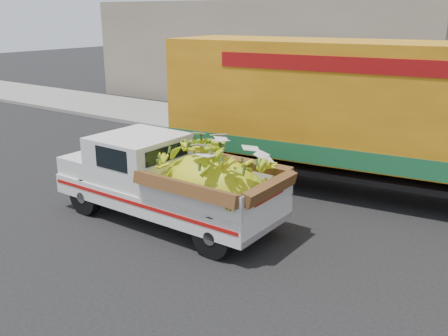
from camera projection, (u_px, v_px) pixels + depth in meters
The scene contains 6 objects.
ground at pixel (237, 240), 10.18m from camera, with size 100.00×100.00×0.00m, color black.
curb at pixel (359, 161), 15.40m from camera, with size 60.00×0.25×0.15m, color gray.
sidewalk at pixel (381, 147), 17.03m from camera, with size 60.00×4.00×0.14m, color gray.
building_left at pixel (269, 53), 25.33m from camera, with size 18.00×6.00×5.00m, color gray.
pickup_truck at pixel (181, 182), 10.65m from camera, with size 5.25×1.95×1.83m.
semi_trailer at pixel (403, 115), 11.85m from camera, with size 12.04×3.97×3.80m.
Camera 1 is at (5.17, -7.71, 4.44)m, focal length 40.00 mm.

